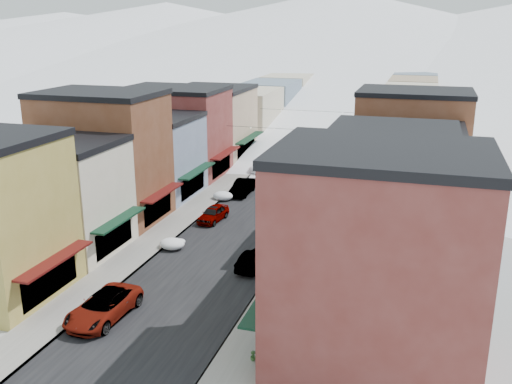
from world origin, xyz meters
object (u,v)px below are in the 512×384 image
Objects in this scene: car_white_suv at (103,307)px; car_green_sedan at (254,260)px; car_dark_hatch at (243,187)px; trash_can at (299,232)px; streetlamp_near at (306,212)px; fire_hydrant at (267,289)px; car_silver_sedan at (213,214)px.

car_white_suv reaches higher than car_green_sedan.
car_dark_hatch is 5.75× the size of trash_can.
car_white_suv is 1.46× the size of streetlamp_near.
car_green_sedan is at bearing -104.70° from trash_can.
fire_hydrant is 0.20× the size of streetlamp_near.
car_green_sedan is (7.10, -18.73, -0.11)m from car_dark_hatch.
car_silver_sedan is at bearing -46.52° from car_green_sedan.
car_dark_hatch is at bearing 128.76° from streetlamp_near.
fire_hydrant is at bearing -92.31° from streetlamp_near.
car_dark_hatch is at bearing -62.61° from car_green_sedan.
car_silver_sedan is (0.03, 19.85, -0.10)m from car_white_suv.
car_dark_hatch is 1.19× the size of streetlamp_near.
fire_hydrant is (9.35, -13.70, -0.21)m from car_silver_sedan.
streetlamp_near reaches higher than car_silver_sedan.
car_dark_hatch reaches higher than car_green_sedan.
fire_hydrant is at bearing 124.77° from car_green_sedan.
streetlamp_near is (9.82, 16.93, 1.93)m from car_white_suv.
streetlamp_near is (9.78, -2.92, 2.04)m from car_silver_sedan.
car_dark_hatch is 1.15× the size of car_green_sedan.
car_dark_hatch is at bearing 112.18° from fire_hydrant.
car_white_suv is 1.22× the size of car_dark_hatch.
car_green_sedan is at bearing -69.28° from car_dark_hatch.
car_white_suv reaches higher than trash_can.
car_white_suv is at bearing -116.95° from trash_can.
car_green_sedan is 5.01× the size of trash_can.
fire_hydrant is at bearing 36.32° from car_white_suv.
fire_hydrant is (9.37, -22.99, -0.28)m from car_dark_hatch.
car_green_sedan is 5.15× the size of fire_hydrant.
car_silver_sedan reaches higher than trash_can.
trash_can is (-0.34, 11.63, 0.06)m from fire_hydrant.
car_dark_hatch is 15.78m from streetlamp_near.
fire_hydrant is 0.97× the size of trash_can.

